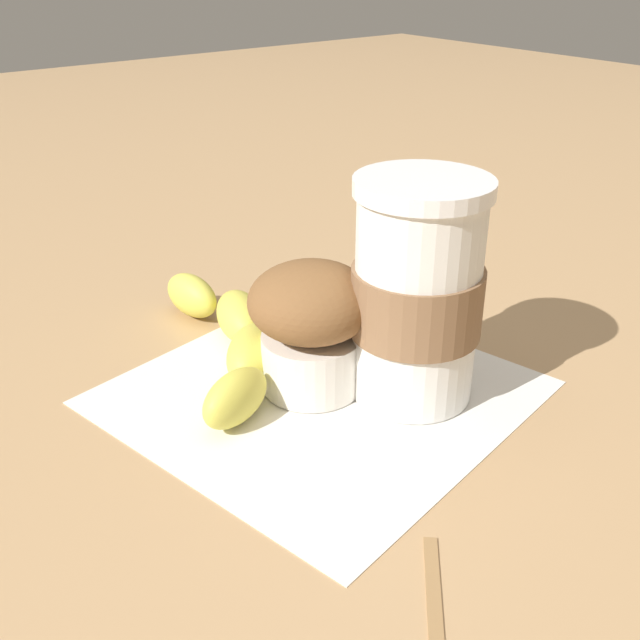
# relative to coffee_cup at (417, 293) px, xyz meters

# --- Properties ---
(ground_plane) EXTENTS (3.00, 3.00, 0.00)m
(ground_plane) POSITION_rel_coffee_cup_xyz_m (0.05, -0.04, -0.08)
(ground_plane) COLOR tan
(paper_napkin) EXTENTS (0.29, 0.29, 0.00)m
(paper_napkin) POSITION_rel_coffee_cup_xyz_m (0.05, -0.04, -0.07)
(paper_napkin) COLOR white
(paper_napkin) RESTS_ON ground_plane
(coffee_cup) EXTENTS (0.09, 0.09, 0.15)m
(coffee_cup) POSITION_rel_coffee_cup_xyz_m (0.00, 0.00, 0.00)
(coffee_cup) COLOR white
(coffee_cup) RESTS_ON paper_napkin
(muffin) EXTENTS (0.08, 0.08, 0.09)m
(muffin) POSITION_rel_coffee_cup_xyz_m (0.05, -0.05, -0.02)
(muffin) COLOR white
(muffin) RESTS_ON paper_napkin
(banana) EXTENTS (0.12, 0.20, 0.03)m
(banana) POSITION_rel_coffee_cup_xyz_m (0.07, -0.11, -0.06)
(banana) COLOR #D6CC4C
(banana) RESTS_ON paper_napkin
(wooden_stirrer) EXTENTS (0.08, 0.09, 0.00)m
(wooden_stirrer) POSITION_rel_coffee_cup_xyz_m (0.13, 0.15, -0.07)
(wooden_stirrer) COLOR #9E7547
(wooden_stirrer) RESTS_ON ground_plane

